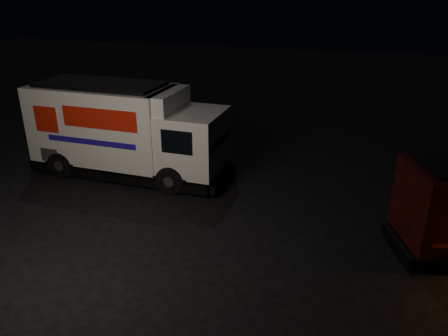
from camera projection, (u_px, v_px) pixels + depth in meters
ground at (198, 229)px, 13.18m from camera, size 80.00×80.00×0.00m
white_truck at (129, 130)px, 16.42m from camera, size 7.78×2.86×3.50m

